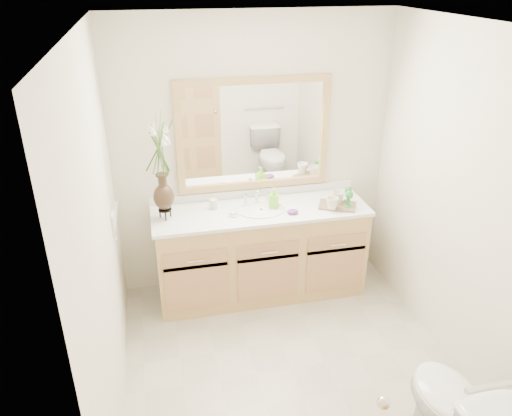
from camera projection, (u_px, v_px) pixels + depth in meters
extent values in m
plane|color=beige|center=(291.00, 368.00, 3.70)|extent=(2.60, 2.60, 0.00)
cube|color=white|center=(305.00, 26.00, 2.65)|extent=(2.40, 2.60, 0.02)
cube|color=silver|center=(253.00, 157.00, 4.32)|extent=(2.40, 0.02, 2.40)
cube|color=silver|center=(389.00, 370.00, 2.04)|extent=(2.40, 0.02, 2.40)
cube|color=silver|center=(102.00, 246.00, 2.94)|extent=(0.02, 2.60, 2.40)
cube|color=silver|center=(465.00, 207.00, 3.41)|extent=(0.02, 2.60, 2.40)
cube|color=tan|center=(260.00, 253.00, 4.42)|extent=(1.80, 0.55, 0.80)
cube|color=white|center=(261.00, 211.00, 4.24)|extent=(1.84, 0.57, 0.03)
ellipsoid|color=white|center=(261.00, 216.00, 4.24)|extent=(0.38, 0.30, 0.12)
cylinder|color=silver|center=(257.00, 196.00, 4.35)|extent=(0.02, 0.02, 0.11)
cylinder|color=silver|center=(245.00, 198.00, 4.33)|extent=(0.02, 0.02, 0.08)
cylinder|color=silver|center=(268.00, 196.00, 4.37)|extent=(0.02, 0.02, 0.08)
cube|color=white|center=(254.00, 135.00, 4.21)|extent=(1.20, 0.01, 0.85)
cube|color=tan|center=(254.00, 80.00, 4.01)|extent=(1.32, 0.04, 0.06)
cube|color=tan|center=(254.00, 184.00, 4.41)|extent=(1.32, 0.04, 0.06)
cube|color=tan|center=(179.00, 140.00, 4.08)|extent=(0.06, 0.04, 0.85)
cube|color=tan|center=(325.00, 130.00, 4.33)|extent=(0.06, 0.04, 0.85)
cube|color=white|center=(113.00, 221.00, 3.71)|extent=(0.02, 0.12, 0.12)
cube|color=tan|center=(316.00, 415.00, 2.08)|extent=(0.80, 0.03, 2.00)
imported|color=white|center=(455.00, 413.00, 2.87)|extent=(0.42, 0.75, 0.74)
cylinder|color=black|center=(165.00, 210.00, 4.04)|extent=(0.11, 0.11, 0.01)
ellipsoid|color=black|center=(164.00, 197.00, 3.99)|extent=(0.17, 0.17, 0.22)
cylinder|color=black|center=(162.00, 181.00, 3.93)|extent=(0.07, 0.07, 0.10)
cylinder|color=#4C7A33|center=(160.00, 151.00, 3.82)|extent=(0.06, 0.06, 0.39)
cylinder|color=beige|center=(214.00, 204.00, 4.23)|extent=(0.06, 0.06, 0.08)
cylinder|color=beige|center=(233.00, 215.00, 4.12)|extent=(0.09, 0.09, 0.01)
cube|color=beige|center=(233.00, 213.00, 4.11)|extent=(0.06, 0.05, 0.02)
imported|color=#7DD933|center=(274.00, 198.00, 4.24)|extent=(0.09, 0.09, 0.16)
ellipsoid|color=#61287A|center=(293.00, 212.00, 4.15)|extent=(0.10, 0.08, 0.03)
cube|color=brown|center=(337.00, 206.00, 4.28)|extent=(0.37, 0.31, 0.02)
imported|color=beige|center=(332.00, 203.00, 4.18)|extent=(0.13, 0.12, 0.11)
imported|color=beige|center=(338.00, 197.00, 4.29)|extent=(0.12, 0.11, 0.11)
cylinder|color=#297D33|center=(348.00, 206.00, 4.24)|extent=(0.06, 0.06, 0.01)
cylinder|color=#297D33|center=(349.00, 201.00, 4.22)|extent=(0.01, 0.01, 0.09)
ellipsoid|color=#297D33|center=(349.00, 195.00, 4.20)|extent=(0.07, 0.07, 0.08)
cylinder|color=#297D33|center=(347.00, 201.00, 4.34)|extent=(0.06, 0.06, 0.01)
cylinder|color=#297D33|center=(348.00, 196.00, 4.32)|extent=(0.01, 0.01, 0.09)
ellipsoid|color=#297D33|center=(348.00, 190.00, 4.30)|extent=(0.06, 0.06, 0.07)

